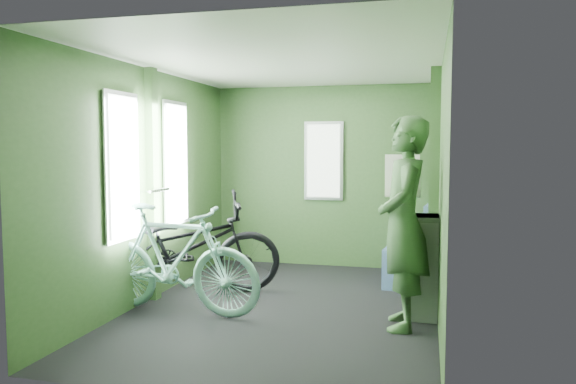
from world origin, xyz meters
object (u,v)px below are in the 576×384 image
Objects in this scene: waste_box at (422,266)px; bicycle_mint at (174,314)px; passenger at (404,223)px; bicycle_black at (185,297)px; bench_seat at (413,259)px.

bicycle_mint is at bearing -167.87° from waste_box.
bicycle_mint is 2.24m from passenger.
passenger is 0.58m from waste_box.
passenger is (2.20, -0.44, 0.90)m from bicycle_black.
passenger is 1.72m from bench_seat.
bicycle_mint is 2.73m from bench_seat.
waste_box is 1.27m from bench_seat.
bench_seat is at bearing -87.62° from bicycle_black.
passenger reaches higher than bicycle_mint.
passenger is 1.94× the size of waste_box.
bench_seat is at bearing -44.75° from bicycle_mint.
passenger is at bearing -126.29° from bicycle_black.
waste_box is at bearing -78.14° from bench_seat.
waste_box is (2.21, 0.47, 0.46)m from bicycle_mint.
waste_box is at bearing -72.20° from bicycle_mint.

